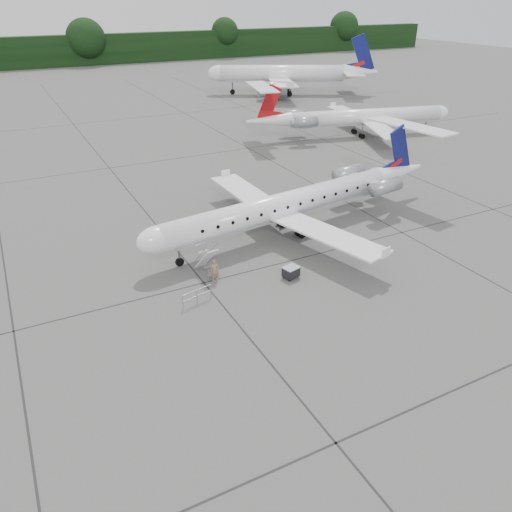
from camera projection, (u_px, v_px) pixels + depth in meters
ground at (305, 284)px, 35.17m from camera, size 320.00×320.00×0.00m
treeline at (49, 52)px, 135.37m from camera, size 260.00×4.00×8.00m
main_regional_jet at (282, 194)px, 40.73m from camera, size 31.09×24.26×7.32m
airstair at (206, 260)px, 36.01m from camera, size 1.14×2.25×2.29m
passenger at (215, 270)px, 35.27m from camera, size 0.68×0.53×1.63m
safety_railing at (197, 297)px, 32.81m from camera, size 2.16×0.56×1.00m
baggage_cart at (291, 272)px, 35.78m from camera, size 1.25×1.11×0.92m
bg_narrowbody at (282, 65)px, 98.17m from camera, size 37.93×34.14×11.18m
bg_regional_right at (367, 109)px, 69.99m from camera, size 32.75×26.97×7.49m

